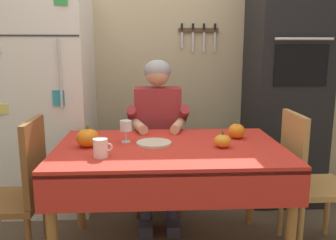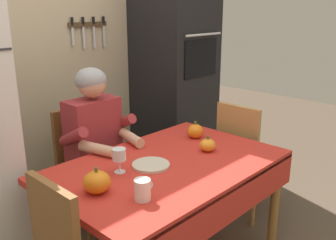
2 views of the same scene
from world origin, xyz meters
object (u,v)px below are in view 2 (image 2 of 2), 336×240
wine_glass (119,156)px  pumpkin_medium (195,131)px  wall_oven (175,72)px  pumpkin_large (208,145)px  chair_right_side (243,155)px  pumpkin_small (97,182)px  serving_tray (151,165)px  dining_table (170,177)px  chair_behind_person (86,165)px  seated_person (100,142)px  coffee_mug (143,190)px

wine_glass → pumpkin_medium: wine_glass is taller
wall_oven → pumpkin_large: 1.23m
chair_right_side → pumpkin_small: size_ratio=6.66×
pumpkin_large → serving_tray: bearing=167.5°
wall_oven → chair_right_side: wall_oven is taller
dining_table → wine_glass: 0.35m
wall_oven → pumpkin_medium: size_ratio=17.19×
chair_behind_person → serving_tray: bearing=-93.1°
chair_right_side → wine_glass: size_ratio=6.57×
pumpkin_large → pumpkin_medium: size_ratio=0.84×
chair_right_side → pumpkin_small: 1.43m
wall_oven → seated_person: (-1.11, -0.32, -0.31)m
wall_oven → chair_right_side: bearing=-99.8°
seated_person → chair_right_side: bearing=-29.8°
pumpkin_large → serving_tray: 0.43m
chair_right_side → coffee_mug: chair_right_side is taller
chair_right_side → serving_tray: 1.02m
wall_oven → pumpkin_medium: 0.98m
pumpkin_large → pumpkin_small: (-0.82, 0.06, 0.02)m
serving_tray → dining_table: bearing=-31.5°
chair_behind_person → coffee_mug: bearing=-108.9°
coffee_mug → pumpkin_medium: bearing=23.8°
wall_oven → pumpkin_small: bearing=-150.0°
wall_oven → pumpkin_medium: (-0.59, -0.74, -0.26)m
chair_right_side → serving_tray: bearing=179.8°
wine_glass → pumpkin_medium: size_ratio=1.16×
wine_glass → serving_tray: 0.21m
wall_oven → pumpkin_small: 1.81m
coffee_mug → serving_tray: (0.30, 0.25, -0.04)m
serving_tray → wall_oven: bearing=37.0°
chair_right_side → pumpkin_large: 0.65m
seated_person → pumpkin_large: bearing=-59.5°
chair_behind_person → serving_tray: (-0.04, -0.73, 0.24)m
dining_table → coffee_mug: bearing=-154.0°
chair_right_side → serving_tray: chair_right_side is taller
wall_oven → wine_glass: 1.56m
pumpkin_small → serving_tray: pumpkin_small is taller
chair_behind_person → coffee_mug: 1.08m
dining_table → chair_behind_person: 0.81m
wine_glass → serving_tray: bearing=-20.3°
chair_behind_person → pumpkin_small: size_ratio=6.66×
wine_glass → serving_tray: wine_glass is taller
seated_person → pumpkin_small: (-0.44, -0.58, 0.06)m
chair_right_side → pumpkin_large: chair_right_side is taller
pumpkin_large → chair_behind_person: bearing=114.4°
chair_right_side → coffee_mug: (-1.29, -0.25, 0.28)m
chair_behind_person → pumpkin_medium: 0.84m
coffee_mug → wine_glass: size_ratio=0.77×
wall_oven → chair_right_side: size_ratio=2.26×
chair_behind_person → coffee_mug: chair_behind_person is taller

